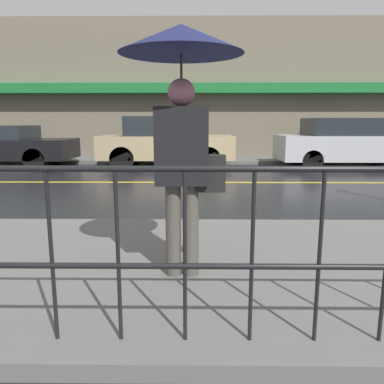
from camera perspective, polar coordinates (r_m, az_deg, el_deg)
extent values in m
plane|color=black|center=(8.80, 2.77, 1.47)|extent=(80.00, 80.00, 0.00)
cube|color=#60605E|center=(3.61, 5.86, -11.30)|extent=(28.00, 3.07, 0.11)
cube|color=#60605E|center=(13.47, 2.06, 4.90)|extent=(28.00, 1.79, 0.11)
cube|color=gold|center=(8.80, 2.77, 1.49)|extent=(25.20, 0.12, 0.01)
cube|color=#706656|center=(14.50, 2.03, 15.25)|extent=(28.00, 0.30, 5.14)
cube|color=#196B2D|center=(14.08, 2.07, 15.52)|extent=(16.80, 0.55, 0.35)
cylinder|color=black|center=(2.09, 9.53, 3.47)|extent=(12.00, 0.04, 0.04)
cylinder|color=black|center=(2.23, 9.08, -11.14)|extent=(12.00, 0.04, 0.04)
cylinder|color=black|center=(2.35, -20.59, -9.27)|extent=(0.02, 0.02, 1.03)
cylinder|color=black|center=(2.24, -11.18, -9.75)|extent=(0.02, 0.02, 1.03)
cylinder|color=black|center=(2.19, -1.09, -9.98)|extent=(0.02, 0.02, 1.03)
cylinder|color=black|center=(2.22, 9.12, -9.90)|extent=(0.02, 0.02, 1.03)
cylinder|color=black|center=(2.30, 18.82, -9.54)|extent=(0.02, 0.02, 1.03)
cylinder|color=#4C4742|center=(3.17, -2.86, -5.81)|extent=(0.13, 0.13, 0.79)
cylinder|color=#4C4742|center=(3.16, -0.17, -5.83)|extent=(0.13, 0.13, 0.79)
cube|color=black|center=(3.04, -1.58, 7.02)|extent=(0.43, 0.26, 0.62)
sphere|color=#B16C7A|center=(3.04, -1.62, 14.93)|extent=(0.22, 0.22, 0.22)
cylinder|color=#262628|center=(3.04, -1.62, 13.69)|extent=(0.02, 0.02, 0.71)
cone|color=#191E4C|center=(3.10, -1.66, 22.28)|extent=(0.97, 0.97, 0.22)
cube|color=black|center=(3.06, 2.83, 2.87)|extent=(0.24, 0.12, 0.30)
cube|color=black|center=(13.11, -27.17, 5.87)|extent=(4.44, 1.76, 0.61)
cylinder|color=black|center=(13.26, -20.24, 5.32)|extent=(0.65, 0.22, 0.65)
cylinder|color=black|center=(11.84, -22.86, 4.58)|extent=(0.65, 0.22, 0.65)
cube|color=tan|center=(11.63, -3.77, 6.89)|extent=(4.02, 1.92, 0.69)
cube|color=#1E2328|center=(11.62, -4.61, 9.99)|extent=(2.09, 1.77, 0.57)
cylinder|color=black|center=(12.48, 2.29, 5.81)|extent=(0.71, 0.22, 0.71)
cylinder|color=black|center=(10.78, 2.54, 5.05)|extent=(0.71, 0.22, 0.71)
cylinder|color=black|center=(12.65, -9.11, 5.75)|extent=(0.71, 0.22, 0.71)
cylinder|color=black|center=(10.98, -10.61, 4.98)|extent=(0.71, 0.22, 0.71)
cube|color=#B2B5BA|center=(12.49, 22.63, 6.29)|extent=(4.23, 1.82, 0.74)
cube|color=#1E2328|center=(12.41, 22.11, 9.20)|extent=(2.20, 1.68, 0.51)
cylinder|color=black|center=(13.78, 26.39, 4.97)|extent=(0.61, 0.22, 0.61)
cylinder|color=black|center=(12.86, 15.76, 5.35)|extent=(0.61, 0.22, 0.61)
cylinder|color=black|center=(11.33, 17.83, 4.57)|extent=(0.61, 0.22, 0.61)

